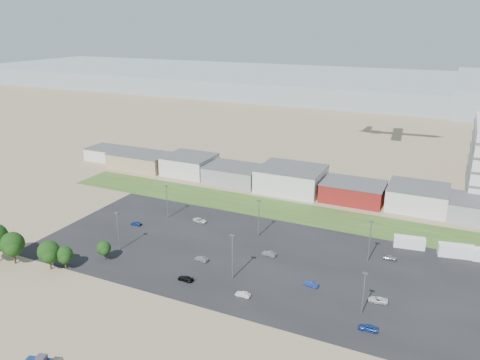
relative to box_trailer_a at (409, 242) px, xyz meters
The scene contains 27 objects.
ground 55.97m from the box_trailer_a, 131.33° to the right, with size 700.00×700.00×0.00m, color #90765C.
parking_lot 38.83m from the box_trailer_a, 145.43° to the right, with size 120.00×50.00×0.01m, color black.
grass_strip 38.30m from the box_trailer_a, 164.88° to the left, with size 160.00×16.00×0.02m, color #34501E.
hills_backdrop 273.02m from the box_trailer_a, 89.36° to the left, with size 700.00×200.00×9.00m, color gray, non-canonical shape.
building_row 61.29m from the box_trailer_a, 151.75° to the left, with size 170.00×20.00×8.00m, color silver, non-canonical shape.
box_trailer_a is the anchor object (origin of this frame).
box_trailer_b 11.20m from the box_trailer_a, ahead, with size 8.49×2.65×3.18m, color silver, non-canonical shape.
tree_left 100.42m from the box_trailer_a, 150.03° to the right, with size 6.22×6.22×9.34m, color black, non-canonical shape.
tree_mid 90.85m from the box_trailer_a, 147.71° to the right, with size 5.56×5.56×8.34m, color black, non-canonical shape.
tree_right 87.36m from the box_trailer_a, 147.64° to the right, with size 4.36×4.36×6.54m, color black, non-canonical shape.
tree_near 78.72m from the box_trailer_a, 150.02° to the right, with size 3.81×3.81×5.72m, color black, non-canonical shape.
lightpole_front_l 76.11m from the box_trailer_a, 154.02° to the right, with size 1.23×0.51×10.44m, color slate, non-canonical shape.
lightpole_front_m 49.01m from the box_trailer_a, 136.38° to the right, with size 1.30×0.54×11.01m, color slate, non-canonical shape.
lightpole_front_r 35.71m from the box_trailer_a, 98.70° to the right, with size 1.12×0.47×9.51m, color slate, non-canonical shape.
lightpole_back_l 69.39m from the box_trailer_a, behind, with size 1.22×0.51×10.37m, color slate, non-canonical shape.
lightpole_back_m 40.26m from the box_trailer_a, 165.03° to the right, with size 1.24×0.52×10.56m, color slate, non-canonical shape.
lightpole_back_r 15.35m from the box_trailer_a, 124.50° to the right, with size 1.28×0.53×10.84m, color slate, non-canonical shape.
parked_car_0 29.60m from the box_trailer_a, 96.02° to the right, with size 1.89×4.09×1.14m, color silver.
parked_car_1 34.38m from the box_trailer_a, 121.31° to the right, with size 1.22×3.49×1.15m, color navy.
parked_car_2 40.13m from the box_trailer_a, 94.52° to the right, with size 1.53×3.79×1.29m, color navy.
parked_car_3 59.51m from the box_trailer_a, 138.67° to the right, with size 1.58×3.88×1.13m, color black.
parked_car_4 54.71m from the box_trailer_a, 147.21° to the right, with size 1.25×3.58×1.18m, color #595B5E.
parked_car_5 76.32m from the box_trailer_a, 165.57° to the right, with size 1.35×3.35×1.14m, color navy.
parked_car_7 37.46m from the box_trailer_a, 147.86° to the right, with size 1.31×3.77×1.24m, color #595B5E.
parked_car_8 9.77m from the box_trailer_a, 111.22° to the right, with size 1.35×3.35×1.14m, color #A5A5AA.
parked_car_9 58.79m from the box_trailer_a, behind, with size 1.93×4.19×1.16m, color silver.
parked_car_13 49.72m from the box_trailer_a, 127.10° to the right, with size 1.18×3.38×1.11m, color silver.
Camera 1 is at (43.60, -77.34, 56.72)m, focal length 35.00 mm.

